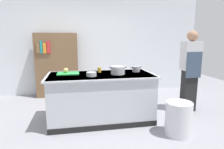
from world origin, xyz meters
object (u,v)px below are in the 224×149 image
object	(u,v)px
trash_bin	(178,119)
person_chef	(190,69)
sauce_pan	(136,69)
juice_cup	(99,70)
stock_pot	(118,70)
bookshelf	(57,65)
mixing_bowl	(91,74)
onion	(66,70)

from	to	relation	value
trash_bin	person_chef	world-z (taller)	person_chef
sauce_pan	juice_cup	world-z (taller)	sauce_pan
stock_pot	person_chef	distance (m)	1.63
bookshelf	person_chef	bearing A→B (deg)	-29.88
sauce_pan	bookshelf	xyz separation A→B (m)	(-1.68, 1.65, -0.10)
sauce_pan	trash_bin	distance (m)	1.26
mixing_bowl	juice_cup	world-z (taller)	juice_cup
sauce_pan	bookshelf	bearing A→B (deg)	135.49
trash_bin	person_chef	bearing A→B (deg)	51.18
onion	juice_cup	xyz separation A→B (m)	(0.64, 0.03, -0.02)
onion	person_chef	bearing A→B (deg)	-0.79
mixing_bowl	person_chef	world-z (taller)	person_chef
mixing_bowl	trash_bin	size ratio (longest dim) A/B	0.32
onion	mixing_bowl	world-z (taller)	onion
onion	sauce_pan	world-z (taller)	onion
stock_pot	bookshelf	xyz separation A→B (m)	(-1.26, 1.85, -0.12)
bookshelf	onion	bearing A→B (deg)	-79.33
stock_pot	sauce_pan	world-z (taller)	stock_pot
juice_cup	bookshelf	bearing A→B (deg)	120.79
person_chef	trash_bin	bearing A→B (deg)	125.21
person_chef	bookshelf	xyz separation A→B (m)	(-2.88, 1.65, -0.06)
sauce_pan	stock_pot	bearing A→B (deg)	-154.72
juice_cup	person_chef	world-z (taller)	person_chef
mixing_bowl	onion	bearing A→B (deg)	143.91
stock_pot	juice_cup	distance (m)	0.41
mixing_bowl	stock_pot	bearing A→B (deg)	11.55
sauce_pan	trash_bin	bearing A→B (deg)	-66.46
onion	sauce_pan	size ratio (longest dim) A/B	0.42
trash_bin	bookshelf	bearing A→B (deg)	128.73
stock_pot	juice_cup	size ratio (longest dim) A/B	3.27
trash_bin	person_chef	distance (m)	1.39
sauce_pan	trash_bin	world-z (taller)	sauce_pan
person_chef	bookshelf	bearing A→B (deg)	44.14
mixing_bowl	bookshelf	bearing A→B (deg)	111.29
sauce_pan	trash_bin	size ratio (longest dim) A/B	0.39
person_chef	sauce_pan	bearing A→B (deg)	73.85
stock_pot	bookshelf	distance (m)	2.24
juice_cup	person_chef	size ratio (longest dim) A/B	0.06
trash_bin	bookshelf	xyz separation A→B (m)	(-2.10, 2.62, 0.57)
juice_cup	bookshelf	size ratio (longest dim) A/B	0.06
onion	mixing_bowl	bearing A→B (deg)	-36.09
trash_bin	person_chef	size ratio (longest dim) A/B	0.32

